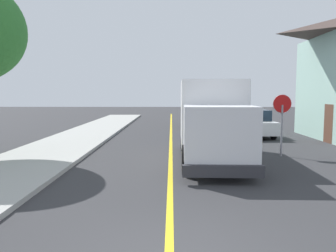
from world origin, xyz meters
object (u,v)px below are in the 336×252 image
object	(u,v)px
box_truck	(211,116)
stop_sign	(282,113)
parked_car_near	(207,125)
parked_van_across	(254,124)
parked_car_mid	(199,117)

from	to	relation	value
box_truck	stop_sign	world-z (taller)	box_truck
stop_sign	box_truck	bearing A→B (deg)	-165.69
box_truck	parked_car_near	bearing A→B (deg)	85.11
parked_car_near	box_truck	bearing A→B (deg)	-94.89
parked_van_across	stop_sign	world-z (taller)	stop_sign
parked_car_mid	parked_van_across	size ratio (longest dim) A/B	1.01
parked_car_near	parked_car_mid	distance (m)	6.80
box_truck	stop_sign	xyz separation A→B (m)	(3.13, 0.80, 0.09)
parked_car_near	parked_car_mid	world-z (taller)	same
parked_car_mid	stop_sign	xyz separation A→B (m)	(2.48, -12.72, 1.06)
box_truck	parked_car_mid	size ratio (longest dim) A/B	1.61
box_truck	parked_van_across	size ratio (longest dim) A/B	1.62
parked_van_across	parked_car_mid	bearing A→B (deg)	115.32
box_truck	parked_car_mid	distance (m)	13.57
box_truck	stop_sign	distance (m)	3.23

